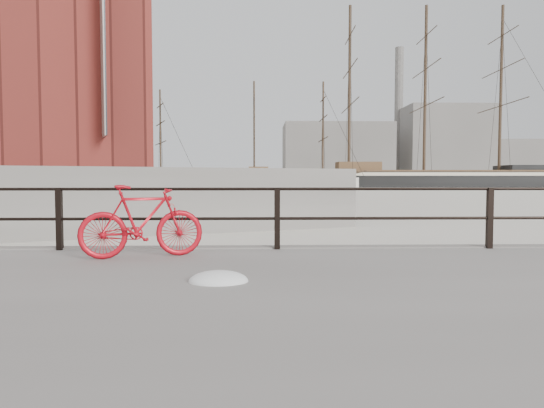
% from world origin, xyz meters
% --- Properties ---
extents(ground, '(400.00, 400.00, 0.00)m').
position_xyz_m(ground, '(0.00, 0.00, 0.00)').
color(ground, white).
rests_on(ground, ground).
extents(far_quay, '(78.44, 148.07, 1.80)m').
position_xyz_m(far_quay, '(-40.00, 72.00, 0.90)').
color(far_quay, gray).
rests_on(far_quay, ground).
extents(guardrail, '(28.00, 0.10, 1.00)m').
position_xyz_m(guardrail, '(0.00, -0.15, 0.85)').
color(guardrail, black).
rests_on(guardrail, promenade).
extents(bicycle, '(1.75, 0.75, 1.06)m').
position_xyz_m(bicycle, '(-5.50, -0.93, 0.88)').
color(bicycle, red).
rests_on(bicycle, promenade).
extents(barque_black, '(61.17, 21.70, 34.24)m').
position_xyz_m(barque_black, '(26.58, 80.21, 0.00)').
color(barque_black, black).
rests_on(barque_black, ground).
extents(schooner_mid, '(25.55, 11.06, 18.60)m').
position_xyz_m(schooner_mid, '(1.28, 73.41, 0.00)').
color(schooner_mid, beige).
rests_on(schooner_mid, ground).
extents(schooner_left, '(25.44, 18.15, 17.74)m').
position_xyz_m(schooner_left, '(-25.74, 75.20, 0.00)').
color(schooner_left, silver).
rests_on(schooner_left, ground).
extents(apartment_cream, '(24.16, 21.40, 21.20)m').
position_xyz_m(apartment_cream, '(-38.11, 61.98, 12.40)').
color(apartment_cream, beige).
rests_on(apartment_cream, far_quay).
extents(apartment_grey, '(26.02, 22.15, 23.20)m').
position_xyz_m(apartment_grey, '(-46.35, 82.38, 13.40)').
color(apartment_grey, '#AAAAA4').
rests_on(apartment_grey, far_quay).
extents(apartment_brick, '(27.87, 22.90, 21.20)m').
position_xyz_m(apartment_brick, '(-54.97, 103.70, 12.40)').
color(apartment_brick, brown).
rests_on(apartment_brick, far_quay).
extents(industrial_west, '(32.00, 18.00, 18.00)m').
position_xyz_m(industrial_west, '(20.00, 140.00, 9.00)').
color(industrial_west, gray).
rests_on(industrial_west, ground).
extents(industrial_mid, '(26.00, 20.00, 24.00)m').
position_xyz_m(industrial_mid, '(55.00, 145.00, 12.00)').
color(industrial_mid, gray).
rests_on(industrial_mid, ground).
extents(industrial_east, '(20.00, 16.00, 14.00)m').
position_xyz_m(industrial_east, '(78.00, 150.00, 7.00)').
color(industrial_east, gray).
rests_on(industrial_east, ground).
extents(smokestack, '(2.80, 2.80, 44.00)m').
position_xyz_m(smokestack, '(42.00, 150.00, 22.00)').
color(smokestack, gray).
rests_on(smokestack, ground).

